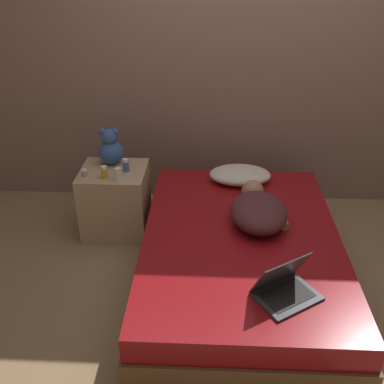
% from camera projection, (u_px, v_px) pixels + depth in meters
% --- Properties ---
extents(ground_plane, '(12.00, 12.00, 0.00)m').
position_uv_depth(ground_plane, '(238.00, 281.00, 3.19)').
color(ground_plane, '#937551').
extents(wall_back, '(8.00, 0.06, 2.60)m').
position_uv_depth(wall_back, '(240.00, 55.00, 3.61)').
color(wall_back, '#846656').
rests_on(wall_back, ground_plane).
extents(bed, '(1.33, 1.91, 0.41)m').
position_uv_depth(bed, '(240.00, 259.00, 3.09)').
color(bed, brown).
rests_on(bed, ground_plane).
extents(nightstand, '(0.51, 0.46, 0.55)m').
position_uv_depth(nightstand, '(116.00, 201.00, 3.62)').
color(nightstand, tan).
rests_on(nightstand, ground_plane).
extents(pillow, '(0.49, 0.33, 0.12)m').
position_uv_depth(pillow, '(240.00, 175.00, 3.60)').
color(pillow, beige).
rests_on(pillow, bed).
extents(person_lying, '(0.41, 0.65, 0.19)m').
position_uv_depth(person_lying, '(258.00, 210.00, 3.08)').
color(person_lying, '#4C2328').
rests_on(person_lying, bed).
extents(laptop, '(0.41, 0.39, 0.24)m').
position_uv_depth(laptop, '(284.00, 287.00, 2.46)').
color(laptop, '#333338').
rests_on(laptop, bed).
extents(teddy_bear, '(0.20, 0.20, 0.30)m').
position_uv_depth(teddy_bear, '(111.00, 148.00, 3.53)').
color(teddy_bear, '#335693').
rests_on(teddy_bear, nightstand).
extents(bottle_pink, '(0.04, 0.04, 0.06)m').
position_uv_depth(bottle_pink, '(85.00, 173.00, 3.39)').
color(bottle_pink, pink).
rests_on(bottle_pink, nightstand).
extents(bottle_blue, '(0.05, 0.05, 0.10)m').
position_uv_depth(bottle_blue, '(126.00, 165.00, 3.45)').
color(bottle_blue, '#3866B2').
rests_on(bottle_blue, nightstand).
extents(bottle_amber, '(0.05, 0.05, 0.10)m').
position_uv_depth(bottle_amber, '(104.00, 172.00, 3.36)').
color(bottle_amber, gold).
rests_on(bottle_amber, nightstand).
extents(bottle_white, '(0.05, 0.05, 0.10)m').
position_uv_depth(bottle_white, '(118.00, 174.00, 3.32)').
color(bottle_white, white).
rests_on(bottle_white, nightstand).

